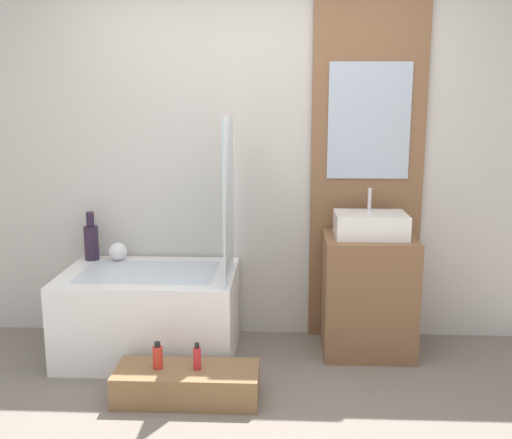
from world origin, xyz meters
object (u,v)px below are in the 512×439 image
at_px(bottle_soap_secondary, 197,357).
at_px(vase_tall_dark, 91,240).
at_px(sink, 371,225).
at_px(vase_round_light, 118,251).
at_px(bottle_soap_primary, 158,356).
at_px(wooden_step_bench, 187,384).
at_px(bathtub, 150,313).

bearing_deg(bottle_soap_secondary, vase_tall_dark, 134.02).
distance_m(sink, vase_round_light, 1.75).
xyz_separation_m(sink, bottle_soap_primary, (-1.27, -0.72, -0.62)).
height_order(wooden_step_bench, vase_round_light, vase_round_light).
bearing_deg(bottle_soap_secondary, vase_round_light, 127.51).
distance_m(wooden_step_bench, vase_round_light, 1.20).
xyz_separation_m(bathtub, vase_round_light, (-0.28, 0.27, 0.35)).
distance_m(bathtub, bottle_soap_secondary, 0.73).
bearing_deg(sink, vase_tall_dark, 174.90).
bearing_deg(vase_round_light, wooden_step_bench, -55.08).
distance_m(vase_tall_dark, bottle_soap_secondary, 1.32).
height_order(sink, bottle_soap_primary, sink).
bearing_deg(wooden_step_bench, vase_tall_dark, 131.92).
relative_size(bathtub, bottle_soap_primary, 7.15).
bearing_deg(vase_round_light, bottle_soap_secondary, -52.49).
bearing_deg(bottle_soap_primary, bottle_soap_secondary, 0.00).
relative_size(wooden_step_bench, vase_round_light, 6.38).
bearing_deg(sink, vase_round_light, 174.82).
relative_size(bathtub, bottle_soap_secondary, 7.27).
relative_size(wooden_step_bench, sink, 1.76).
bearing_deg(bathtub, wooden_step_bench, -60.96).
bearing_deg(vase_tall_dark, vase_round_light, -4.35).
xyz_separation_m(bathtub, bottle_soap_secondary, (0.40, -0.61, -0.03)).
xyz_separation_m(vase_tall_dark, bottle_soap_primary, (0.64, -0.89, -0.45)).
height_order(bathtub, bottle_soap_secondary, bathtub).
distance_m(bathtub, vase_round_light, 0.52).
height_order(vase_tall_dark, bottle_soap_primary, vase_tall_dark).
xyz_separation_m(sink, vase_tall_dark, (-1.91, 0.17, -0.17)).
height_order(bathtub, bottle_soap_primary, bathtub).
distance_m(bathtub, wooden_step_bench, 0.72).
bearing_deg(wooden_step_bench, vase_round_light, 124.92).
bearing_deg(vase_round_light, bathtub, -44.51).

